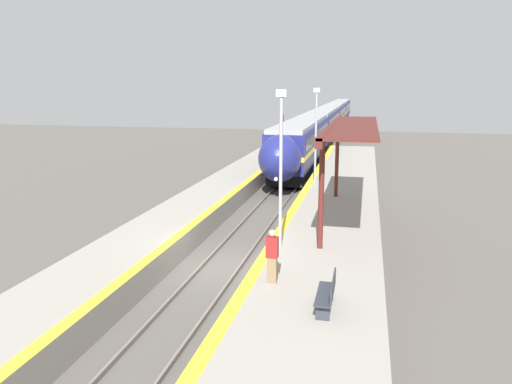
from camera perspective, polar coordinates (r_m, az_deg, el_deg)
The scene contains 12 objects.
ground_plane at distance 19.14m, azimuth -3.97°, elevation -8.64°, with size 120.00×120.00×0.00m, color #56514C.
rail_left at distance 19.32m, azimuth -6.05°, elevation -8.24°, with size 0.08×90.00×0.15m, color slate.
rail_right at distance 18.94m, azimuth -1.86°, elevation -8.62°, with size 0.08×90.00×0.15m, color slate.
train at distance 67.91m, azimuth 8.29°, elevation 8.19°, with size 2.75×78.78×4.02m.
platform_right at distance 18.31m, azimuth 7.54°, elevation -8.05°, with size 4.18×64.00×1.01m.
platform_left at distance 20.09m, azimuth -12.88°, elevation -6.41°, with size 3.05×64.00×1.01m.
platform_bench at distance 13.39m, azimuth 8.27°, elevation -11.34°, with size 0.44×1.66×0.89m.
person_waiting at distance 14.84m, azimuth 1.85°, elevation -7.28°, with size 0.36×0.22×1.64m.
railway_signal at distance 45.42m, azimuth 2.96°, elevation 6.79°, with size 0.28×0.28×4.21m.
lamppost_near at distance 17.67m, azimuth 2.86°, elevation 3.74°, with size 0.36×0.20×5.63m.
lamppost_mid at distance 29.48m, azimuth 6.86°, elevation 7.02°, with size 0.36×0.20×5.63m.
station_canopy at distance 21.85m, azimuth 10.19°, elevation 6.90°, with size 2.02×11.83×4.14m.
Camera 1 is at (5.18, -17.14, 6.77)m, focal length 35.00 mm.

